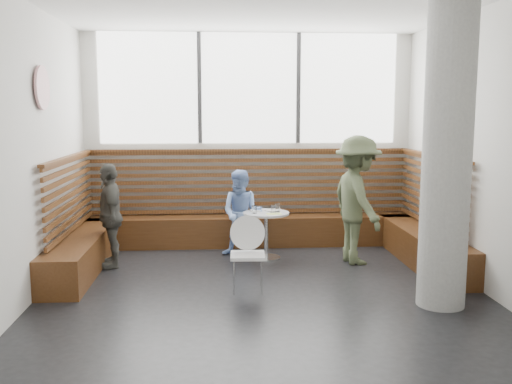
{
  "coord_description": "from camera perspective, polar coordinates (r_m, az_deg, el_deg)",
  "views": [
    {
      "loc": [
        -0.51,
        -6.27,
        2.05
      ],
      "look_at": [
        0.0,
        1.0,
        1.0
      ],
      "focal_mm": 40.0,
      "sensor_mm": 36.0,
      "label": 1
    }
  ],
  "objects": [
    {
      "name": "wall_art",
      "position": [
        6.96,
        -20.6,
        9.74
      ],
      "size": [
        0.03,
        0.5,
        0.5
      ],
      "primitive_type": "cylinder",
      "rotation": [
        0.0,
        1.57,
        0.0
      ],
      "color": "white",
      "rests_on": "room"
    },
    {
      "name": "plate_near",
      "position": [
        7.98,
        0.06,
        -1.85
      ],
      "size": [
        0.18,
        0.18,
        0.01
      ],
      "primitive_type": "cylinder",
      "color": "white",
      "rests_on": "cafe_table"
    },
    {
      "name": "glass_mid",
      "position": [
        7.82,
        1.73,
        -1.71
      ],
      "size": [
        0.07,
        0.07,
        0.11
      ],
      "primitive_type": "cylinder",
      "color": "white",
      "rests_on": "cafe_table"
    },
    {
      "name": "child_back",
      "position": [
        8.0,
        -1.39,
        -2.15
      ],
      "size": [
        0.7,
        0.61,
        1.22
      ],
      "primitive_type": "imported",
      "rotation": [
        0.0,
        0.0,
        -0.28
      ],
      "color": "#84A6E5",
      "rests_on": "ground"
    },
    {
      "name": "room",
      "position": [
        6.31,
        0.64,
        4.12
      ],
      "size": [
        5.0,
        5.0,
        3.2
      ],
      "color": "silver",
      "rests_on": "ground"
    },
    {
      "name": "menu_card",
      "position": [
        7.74,
        1.81,
        -2.19
      ],
      "size": [
        0.21,
        0.16,
        0.0
      ],
      "primitive_type": "cube",
      "rotation": [
        0.0,
        0.0,
        0.12
      ],
      "color": "#A5C64C",
      "rests_on": "cafe_table"
    },
    {
      "name": "cafe_table",
      "position": [
        7.9,
        1.03,
        -3.36
      ],
      "size": [
        0.63,
        0.63,
        0.65
      ],
      "color": "silver",
      "rests_on": "ground"
    },
    {
      "name": "cafe_chair",
      "position": [
        6.55,
        -0.87,
        -5.56
      ],
      "size": [
        0.4,
        0.4,
        0.85
      ],
      "rotation": [
        0.0,
        0.0,
        -0.05
      ],
      "color": "white",
      "rests_on": "ground"
    },
    {
      "name": "booth",
      "position": [
        8.23,
        -0.38,
        -3.32
      ],
      "size": [
        5.0,
        2.5,
        1.44
      ],
      "color": "#422510",
      "rests_on": "ground"
    },
    {
      "name": "adult_man",
      "position": [
        7.74,
        10.09,
        -0.78
      ],
      "size": [
        0.84,
        1.21,
        1.72
      ],
      "primitive_type": "imported",
      "rotation": [
        0.0,
        0.0,
        1.76
      ],
      "color": "#4C573A",
      "rests_on": "ground"
    },
    {
      "name": "glass_right",
      "position": [
        7.9,
        2.14,
        -1.57
      ],
      "size": [
        0.07,
        0.07,
        0.12
      ],
      "primitive_type": "cylinder",
      "color": "white",
      "rests_on": "cafe_table"
    },
    {
      "name": "concrete_column",
      "position": [
        6.16,
        18.56,
        3.57
      ],
      "size": [
        0.5,
        0.5,
        3.2
      ],
      "primitive_type": "cylinder",
      "color": "gray",
      "rests_on": "ground"
    },
    {
      "name": "plate_far",
      "position": [
        7.98,
        1.56,
        -1.84
      ],
      "size": [
        0.2,
        0.2,
        0.01
      ],
      "primitive_type": "cylinder",
      "color": "white",
      "rests_on": "cafe_table"
    },
    {
      "name": "child_left",
      "position": [
        7.69,
        -14.38,
        -2.29
      ],
      "size": [
        0.52,
        0.86,
        1.37
      ],
      "primitive_type": "imported",
      "rotation": [
        0.0,
        0.0,
        -1.32
      ],
      "color": "#484741",
      "rests_on": "ground"
    },
    {
      "name": "glass_left",
      "position": [
        7.78,
        -0.17,
        -1.75
      ],
      "size": [
        0.07,
        0.07,
        0.11
      ],
      "primitive_type": "cylinder",
      "color": "white",
      "rests_on": "cafe_table"
    }
  ]
}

